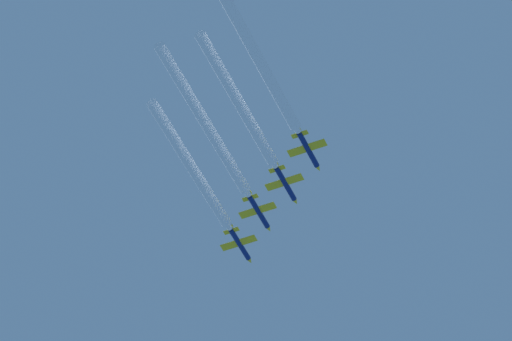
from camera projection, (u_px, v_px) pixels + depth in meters
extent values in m
cylinder|color=navy|center=(240.00, 244.00, 321.67)|extent=(1.08, 9.32, 1.08)
cone|color=yellow|center=(250.00, 261.00, 325.02)|extent=(1.03, 1.57, 1.03)
ellipsoid|color=black|center=(244.00, 249.00, 323.28)|extent=(0.59, 2.16, 0.49)
cube|color=yellow|center=(239.00, 243.00, 321.33)|extent=(7.85, 1.86, 0.12)
cube|color=yellow|center=(231.00, 231.00, 319.07)|extent=(3.34, 1.08, 0.12)
cube|color=yellow|center=(232.00, 226.00, 320.14)|extent=(0.10, 1.28, 1.67)
cylinder|color=black|center=(230.00, 229.00, 318.66)|extent=(0.81, 0.59, 0.81)
cylinder|color=navy|center=(258.00, 212.00, 313.88)|extent=(1.08, 9.32, 1.08)
cone|color=yellow|center=(269.00, 229.00, 317.23)|extent=(1.03, 1.57, 1.03)
ellipsoid|color=black|center=(262.00, 217.00, 315.49)|extent=(0.59, 2.16, 0.49)
cube|color=yellow|center=(258.00, 210.00, 313.54)|extent=(7.85, 1.86, 0.12)
cube|color=yellow|center=(250.00, 198.00, 311.28)|extent=(3.34, 1.08, 0.12)
cube|color=yellow|center=(250.00, 193.00, 312.35)|extent=(0.10, 1.28, 1.67)
cylinder|color=black|center=(249.00, 196.00, 310.87)|extent=(0.81, 0.59, 0.81)
cylinder|color=navy|center=(285.00, 183.00, 306.57)|extent=(1.08, 9.32, 1.08)
cone|color=yellow|center=(296.00, 202.00, 309.92)|extent=(1.03, 1.57, 1.03)
ellipsoid|color=black|center=(289.00, 189.00, 308.17)|extent=(0.59, 2.16, 0.49)
cube|color=yellow|center=(284.00, 182.00, 306.22)|extent=(7.85, 1.86, 0.12)
cube|color=yellow|center=(277.00, 169.00, 303.97)|extent=(3.34, 1.08, 0.12)
cube|color=yellow|center=(277.00, 165.00, 305.04)|extent=(0.10, 1.28, 1.67)
cylinder|color=black|center=(276.00, 167.00, 303.56)|extent=(0.81, 0.59, 0.81)
cylinder|color=navy|center=(308.00, 149.00, 299.54)|extent=(1.08, 9.32, 1.08)
cone|color=yellow|center=(318.00, 168.00, 302.89)|extent=(1.03, 1.57, 1.03)
ellipsoid|color=black|center=(312.00, 155.00, 301.14)|extent=(0.59, 2.16, 0.49)
cube|color=yellow|center=(307.00, 148.00, 299.20)|extent=(7.85, 1.86, 0.12)
cube|color=yellow|center=(300.00, 134.00, 296.94)|extent=(3.34, 1.08, 0.12)
cube|color=yellow|center=(300.00, 130.00, 298.01)|extent=(0.10, 1.28, 1.67)
cylinder|color=black|center=(298.00, 132.00, 296.53)|extent=(0.81, 0.59, 0.81)
cylinder|color=white|center=(198.00, 178.00, 309.09)|extent=(1.16, 31.03, 1.16)
cylinder|color=white|center=(191.00, 165.00, 306.80)|extent=(2.21, 35.68, 2.21)
cylinder|color=white|center=(213.00, 136.00, 300.11)|extent=(1.16, 34.89, 1.16)
cylinder|color=white|center=(204.00, 121.00, 297.54)|extent=(2.21, 40.12, 2.21)
cylinder|color=white|center=(245.00, 113.00, 294.34)|extent=(1.16, 29.88, 1.16)
cylinder|color=white|center=(238.00, 100.00, 292.14)|extent=(2.21, 34.37, 2.21)
cylinder|color=white|center=(266.00, 73.00, 286.82)|extent=(1.16, 31.46, 1.16)
cylinder|color=white|center=(258.00, 59.00, 284.50)|extent=(2.21, 36.18, 2.21)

